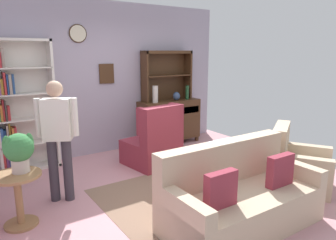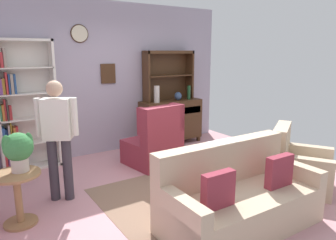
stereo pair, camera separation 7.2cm
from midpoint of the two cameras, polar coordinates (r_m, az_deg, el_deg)
The scene contains 17 objects.
ground_plane at distance 4.55m, azimuth -0.09°, elevation -12.52°, with size 5.40×4.60×0.02m, color #C68C93.
wall_back at distance 6.03m, azimuth -11.59°, elevation 7.40°, with size 5.00×0.09×2.80m.
area_rug at distance 4.43m, azimuth 4.35°, elevation -13.06°, with size 2.47×1.85×0.01m, color #846651.
bookshelf at distance 5.49m, azimuth -25.69°, elevation 1.93°, with size 0.90×0.30×2.10m.
sideboard at distance 6.52m, azimuth -0.07°, elevation 0.05°, with size 1.30×0.45×0.92m.
sideboard_hutch at distance 6.46m, azimuth -0.62°, elevation 9.35°, with size 1.10×0.26×1.00m.
vase_tall at distance 6.14m, azimuth -2.68°, elevation 4.73°, with size 0.11×0.11×0.33m, color beige.
vase_round at distance 6.45m, azimuth 1.22°, elevation 4.38°, with size 0.15×0.15×0.17m, color #33476B.
bottle_wine at distance 6.57m, azimuth 3.20°, elevation 5.05°, with size 0.07×0.07×0.29m, color #194223.
couch_floral at distance 3.65m, azimuth 12.26°, elevation -13.77°, with size 1.81×0.87×0.90m.
armchair_floral at distance 4.86m, azimuth 22.17°, elevation -7.99°, with size 1.05×1.06×0.88m.
wingback_chair at distance 5.30m, azimuth -2.90°, elevation -4.31°, with size 0.88×0.90×1.05m.
plant_stand at distance 3.91m, azimuth -26.12°, elevation -12.02°, with size 0.52×0.52×0.61m.
potted_plant_large at distance 3.78m, azimuth -26.12°, elevation -4.88°, with size 0.32×0.32×0.44m.
person_reading at distance 4.17m, azimuth -19.91°, elevation -2.22°, with size 0.49×0.34×1.56m.
coffee_table at distance 4.20m, azimuth 5.52°, elevation -9.33°, with size 0.80×0.50×0.42m.
book_stack at distance 4.30m, azimuth 6.23°, elevation -7.41°, with size 0.21×0.16×0.07m.
Camera 1 is at (-2.33, -3.40, 1.91)m, focal length 33.43 mm.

